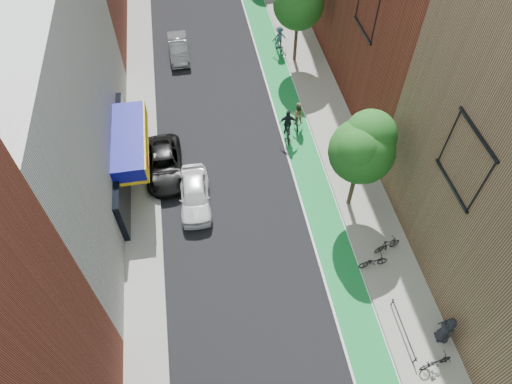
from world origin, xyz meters
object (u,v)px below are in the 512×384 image
cyclist_lane_near (297,117)px  cyclist_lane_mid (288,128)px  parked_car_silver (179,48)px  cyclist_lane_far (279,41)px  parked_car_black (164,164)px  pedestrian (446,330)px  parked_car_white (195,194)px

cyclist_lane_near → cyclist_lane_mid: size_ratio=0.89×
parked_car_silver → cyclist_lane_far: 7.73m
parked_car_black → pedestrian: (12.09, -12.59, 0.40)m
parked_car_silver → parked_car_black: bearing=-98.8°
cyclist_lane_mid → pedestrian: size_ratio=1.21×
cyclist_lane_near → cyclist_lane_mid: cyclist_lane_mid is taller
parked_car_silver → cyclist_lane_mid: (6.29, -10.24, 0.23)m
cyclist_lane_far → pedestrian: 23.95m
cyclist_lane_far → parked_car_black: bearing=40.3°
parked_car_silver → cyclist_lane_mid: size_ratio=1.82×
cyclist_lane_near → pedestrian: pedestrian is taller
cyclist_lane_far → pedestrian: bearing=86.7°
parked_car_black → parked_car_silver: bearing=80.3°
cyclist_lane_mid → cyclist_lane_near: bearing=-125.5°
cyclist_lane_far → pedestrian: size_ratio=1.13×
parked_car_white → pedestrian: bearing=-41.7°
parked_car_black → parked_car_silver: (1.60, 11.86, -0.00)m
parked_car_silver → cyclist_lane_mid: cyclist_lane_mid is taller
parked_car_white → cyclist_lane_mid: (6.29, 4.28, 0.17)m
parked_car_white → parked_car_silver: (0.00, 14.52, -0.06)m
parked_car_black → pedestrian: bearing=-48.2°
parked_car_white → cyclist_lane_mid: size_ratio=1.92×
pedestrian → parked_car_white: bearing=-128.3°
parked_car_white → cyclist_lane_near: (7.13, 5.20, 0.12)m
parked_car_white → cyclist_lane_mid: cyclist_lane_mid is taller
cyclist_lane_near → cyclist_lane_far: (0.57, 8.65, 0.05)m
cyclist_lane_near → parked_car_black: bearing=24.1°
cyclist_lane_mid → parked_car_black: bearing=18.4°
cyclist_lane_near → pedestrian: size_ratio=1.07×
parked_car_white → parked_car_silver: parked_car_white is taller
parked_car_black → cyclist_lane_far: size_ratio=2.33×
cyclist_lane_mid → pedestrian: bearing=113.2°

